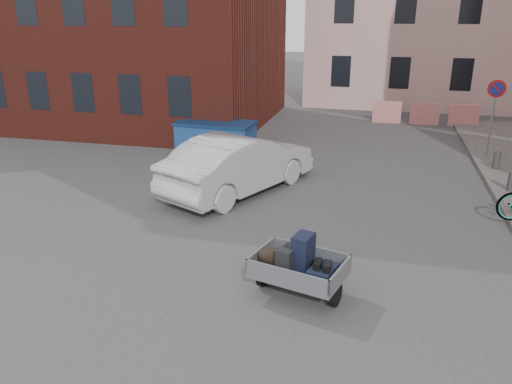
# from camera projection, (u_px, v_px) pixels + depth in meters

# --- Properties ---
(ground) EXTENTS (120.00, 120.00, 0.00)m
(ground) POSITION_uv_depth(u_px,v_px,m) (259.00, 258.00, 10.54)
(ground) COLOR #38383A
(ground) RESTS_ON ground
(far_building) EXTENTS (6.00, 6.00, 8.00)m
(far_building) POSITION_uv_depth(u_px,v_px,m) (51.00, 27.00, 33.88)
(far_building) COLOR maroon
(far_building) RESTS_ON ground
(no_parking_sign) EXTENTS (0.60, 0.09, 2.65)m
(no_parking_sign) POSITION_uv_depth(u_px,v_px,m) (495.00, 102.00, 17.13)
(no_parking_sign) COLOR gray
(no_parking_sign) RESTS_ON sidewalk
(barriers) EXTENTS (4.70, 0.18, 1.00)m
(barriers) POSITION_uv_depth(u_px,v_px,m) (425.00, 114.00, 23.09)
(barriers) COLOR red
(barriers) RESTS_ON ground
(trailer) EXTENTS (1.83, 1.96, 1.20)m
(trailer) POSITION_uv_depth(u_px,v_px,m) (298.00, 265.00, 8.98)
(trailer) COLOR black
(trailer) RESTS_ON ground
(dumpster) EXTENTS (2.89, 1.61, 1.18)m
(dumpster) POSITION_uv_depth(u_px,v_px,m) (216.00, 137.00, 18.29)
(dumpster) COLOR navy
(dumpster) RESTS_ON ground
(silver_car) EXTENTS (3.74, 5.37, 1.68)m
(silver_car) POSITION_uv_depth(u_px,v_px,m) (239.00, 163.00, 14.27)
(silver_car) COLOR #B4B7BC
(silver_car) RESTS_ON ground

